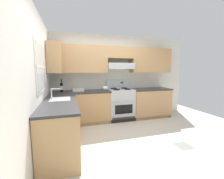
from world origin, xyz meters
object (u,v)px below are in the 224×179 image
bowl (78,90)px  wine_bottle (62,87)px  stove (120,104)px  paper_towel_roll (105,88)px

bowl → wine_bottle: bearing=-171.7°
stove → bowl: stove is taller
stove → paper_towel_roll: 0.69m
stove → wine_bottle: wine_bottle is taller
stove → bowl: (-1.24, 0.08, 0.46)m
wine_bottle → paper_towel_roll: wine_bottle is taller
stove → bowl: size_ratio=3.83×
stove → paper_towel_roll: stove is taller
bowl → stove: bearing=-3.5°
stove → paper_towel_roll: bearing=179.6°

